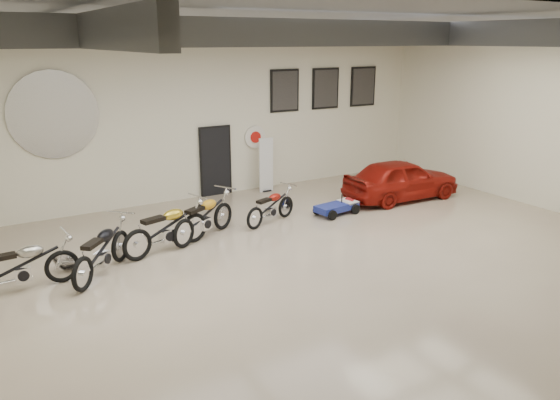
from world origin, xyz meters
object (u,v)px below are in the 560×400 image
motorcycle_gold (166,227)px  go_kart (340,204)px  motorcycle_yellow (204,216)px  motorcycle_red (271,206)px  banner_stand (266,164)px  vintage_car (401,179)px  motorcycle_silver (21,265)px  motorcycle_black (102,250)px

motorcycle_gold → go_kart: motorcycle_gold is taller
motorcycle_yellow → motorcycle_red: (1.96, 0.15, -0.09)m
banner_stand → motorcycle_gold: banner_stand is taller
banner_stand → vintage_car: (3.07, -2.87, -0.26)m
motorcycle_red → go_kart: motorcycle_red is taller
motorcycle_silver → go_kart: motorcycle_silver is taller
motorcycle_gold → go_kart: (5.10, 0.25, -0.30)m
motorcycle_black → motorcycle_silver: bearing=132.0°
motorcycle_black → motorcycle_red: motorcycle_black is taller
banner_stand → motorcycle_yellow: 4.53m
banner_stand → motorcycle_red: bearing=-117.3°
vintage_car → motorcycle_gold: bearing=96.1°
motorcycle_gold → motorcycle_red: 3.07m
motorcycle_red → motorcycle_yellow: bearing=164.2°
motorcycle_black → motorcycle_yellow: 2.83m
motorcycle_black → motorcycle_yellow: same height
motorcycle_silver → vintage_car: (10.64, 1.06, 0.08)m
motorcycle_red → vintage_car: vintage_car is taller
banner_stand → go_kart: bearing=-78.7°
motorcycle_black → vintage_car: size_ratio=0.59×
banner_stand → go_kart: 3.21m
motorcycle_yellow → go_kart: 4.04m
motorcycle_red → vintage_car: bearing=-20.9°
motorcycle_black → go_kart: (6.69, 0.86, -0.28)m
vintage_car → motorcycle_yellow: bearing=93.4°
banner_stand → go_kart: banner_stand is taller
motorcycle_black → motorcycle_red: size_ratio=1.19×
go_kart → vintage_car: bearing=-2.1°
motorcycle_red → go_kart: 2.10m
motorcycle_black → motorcycle_gold: size_ratio=0.96×
motorcycle_black → motorcycle_red: 4.75m
vintage_car → motorcycle_silver: bearing=98.2°
go_kart → motorcycle_gold: bearing=175.8°
vintage_car → go_kart: bearing=97.5°
banner_stand → motorcycle_black: size_ratio=0.83×
motorcycle_silver → motorcycle_yellow: 4.28m
vintage_car → motorcycle_red: bearing=91.8°
motorcycle_silver → motorcycle_gold: size_ratio=0.93×
motorcycle_black → vintage_car: 9.19m
banner_stand → motorcycle_gold: size_ratio=0.79×
motorcycle_silver → motorcycle_red: size_ratio=1.15×
motorcycle_black → go_kart: size_ratio=1.38×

